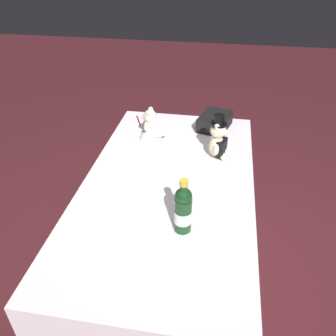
{
  "coord_description": "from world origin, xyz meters",
  "views": [
    {
      "loc": [
        1.53,
        0.26,
        1.93
      ],
      "look_at": [
        0.0,
        0.0,
        0.87
      ],
      "focal_mm": 37.16,
      "sensor_mm": 36.0,
      "label": 1
    }
  ],
  "objects_px": {
    "teddy_bear_bride": "(152,126)",
    "gift_case_black": "(215,122)",
    "teddy_bear_groom": "(219,140)",
    "champagne_bottle": "(183,209)",
    "signing_pen": "(139,121)"
  },
  "relations": [
    {
      "from": "gift_case_black",
      "to": "signing_pen",
      "type": "bearing_deg",
      "value": -90.97
    },
    {
      "from": "champagne_bottle",
      "to": "gift_case_black",
      "type": "height_order",
      "value": "champagne_bottle"
    },
    {
      "from": "teddy_bear_bride",
      "to": "gift_case_black",
      "type": "xyz_separation_m",
      "value": [
        -0.23,
        0.4,
        -0.04
      ]
    },
    {
      "from": "signing_pen",
      "to": "champagne_bottle",
      "type": "bearing_deg",
      "value": 23.85
    },
    {
      "from": "teddy_bear_groom",
      "to": "champagne_bottle",
      "type": "height_order",
      "value": "champagne_bottle"
    },
    {
      "from": "teddy_bear_groom",
      "to": "champagne_bottle",
      "type": "xyz_separation_m",
      "value": [
        0.68,
        -0.13,
        0.01
      ]
    },
    {
      "from": "teddy_bear_bride",
      "to": "gift_case_black",
      "type": "height_order",
      "value": "teddy_bear_bride"
    },
    {
      "from": "gift_case_black",
      "to": "champagne_bottle",
      "type": "bearing_deg",
      "value": -4.78
    },
    {
      "from": "champagne_bottle",
      "to": "gift_case_black",
      "type": "xyz_separation_m",
      "value": [
        -1.05,
        0.09,
        -0.07
      ]
    },
    {
      "from": "teddy_bear_groom",
      "to": "signing_pen",
      "type": "height_order",
      "value": "teddy_bear_groom"
    },
    {
      "from": "signing_pen",
      "to": "gift_case_black",
      "type": "distance_m",
      "value": 0.56
    },
    {
      "from": "signing_pen",
      "to": "gift_case_black",
      "type": "bearing_deg",
      "value": 89.03
    },
    {
      "from": "teddy_bear_bride",
      "to": "gift_case_black",
      "type": "relative_size",
      "value": 0.73
    },
    {
      "from": "teddy_bear_groom",
      "to": "signing_pen",
      "type": "xyz_separation_m",
      "value": [
        -0.38,
        -0.6,
        -0.11
      ]
    },
    {
      "from": "teddy_bear_groom",
      "to": "teddy_bear_bride",
      "type": "distance_m",
      "value": 0.47
    }
  ]
}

